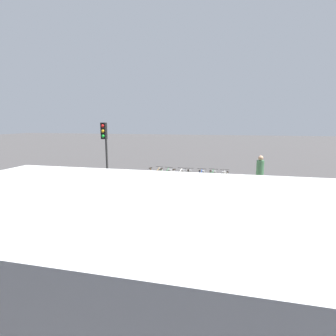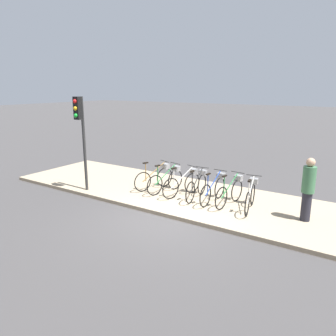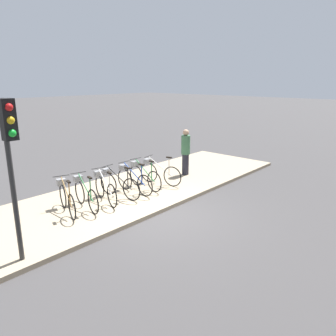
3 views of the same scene
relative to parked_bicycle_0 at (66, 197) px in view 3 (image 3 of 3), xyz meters
The scene contains 11 objects.
ground_plane 2.59m from the parked_bicycle_0, 46.23° to the right, with size 120.00×120.00×0.00m, color #423F3F.
sidewalk 1.82m from the parked_bicycle_0, ahead, with size 14.55×3.70×0.12m.
parked_bicycle_0 is the anchor object (origin of this frame).
parked_bicycle_1 0.55m from the parked_bicycle_0, ahead, with size 0.53×1.65×1.03m.
parked_bicycle_2 1.23m from the parked_bicycle_0, ahead, with size 0.62×1.62×1.03m.
parked_bicycle_3 1.74m from the parked_bicycle_0, ahead, with size 0.46×1.67×1.03m.
parked_bicycle_4 2.35m from the parked_bicycle_0, ahead, with size 0.46×1.68×1.03m.
parked_bicycle_5 2.89m from the parked_bicycle_0, ahead, with size 0.46×1.67×1.03m.
parked_bicycle_6 3.55m from the parked_bicycle_0, ahead, with size 0.48×1.66×1.03m.
pedestrian 5.12m from the parked_bicycle_0, ahead, with size 0.34×0.34×1.75m.
traffic_light 3.16m from the parked_bicycle_0, 141.04° to the right, with size 0.24×0.40×3.25m.
Camera 3 is at (-6.22, -5.87, 3.71)m, focal length 35.00 mm.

